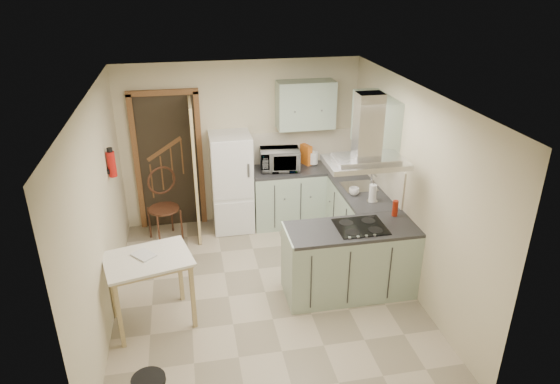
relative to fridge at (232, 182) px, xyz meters
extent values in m
plane|color=tan|center=(0.20, -1.80, -0.75)|extent=(4.20, 4.20, 0.00)
plane|color=silver|center=(0.20, -1.80, 1.75)|extent=(4.20, 4.20, 0.00)
plane|color=beige|center=(0.20, 0.30, 0.50)|extent=(3.60, 0.00, 3.60)
plane|color=beige|center=(-1.60, -1.80, 0.50)|extent=(0.00, 4.20, 4.20)
plane|color=beige|center=(2.00, -1.80, 0.50)|extent=(0.00, 4.20, 4.20)
cube|color=brown|center=(-0.90, 0.27, 0.30)|extent=(1.10, 0.12, 2.10)
cube|color=white|center=(0.00, 0.00, 0.00)|extent=(0.60, 0.60, 1.50)
cube|color=#9EB2A0|center=(0.86, 0.00, -0.30)|extent=(1.08, 0.60, 0.90)
cube|color=#9EB2A0|center=(1.70, -0.68, -0.30)|extent=(0.60, 1.95, 0.90)
cube|color=beige|center=(1.16, 0.29, 0.40)|extent=(1.68, 0.02, 0.50)
cube|color=#9EB2A0|center=(1.15, 0.12, 1.10)|extent=(0.85, 0.35, 0.70)
cube|color=#9EB2A0|center=(1.82, -0.95, 1.10)|extent=(0.35, 0.90, 0.70)
cube|color=#9EB2A0|center=(1.22, -1.98, -0.30)|extent=(1.55, 0.65, 0.90)
cube|color=black|center=(1.32, -1.98, 0.16)|extent=(0.58, 0.50, 0.01)
cube|color=silver|center=(1.32, -1.98, 0.97)|extent=(0.90, 0.55, 0.10)
cube|color=silver|center=(1.70, -0.85, 0.16)|extent=(0.45, 0.40, 0.01)
cylinder|color=#B2140F|center=(-1.54, -0.90, 0.75)|extent=(0.10, 0.10, 0.32)
cube|color=#D8C385|center=(-1.13, -2.11, -0.33)|extent=(1.04, 0.87, 0.85)
cube|color=#482C18|center=(-1.02, -0.19, -0.25)|extent=(0.58, 0.58, 0.99)
imported|color=black|center=(0.74, 0.01, 0.31)|extent=(0.62, 0.45, 0.32)
cylinder|color=white|center=(1.29, 0.11, 0.26)|extent=(0.19, 0.19, 0.22)
cube|color=orange|center=(1.18, 0.15, 0.30)|extent=(0.15, 0.22, 0.31)
imported|color=#A3A3AE|center=(1.82, -0.29, 0.23)|extent=(0.10, 0.10, 0.17)
cylinder|color=silver|center=(1.71, -1.34, 0.27)|extent=(0.11, 0.11, 0.25)
imported|color=silver|center=(1.54, -1.10, 0.20)|extent=(0.18, 0.18, 0.11)
cylinder|color=#9E210D|center=(1.84, -1.77, 0.25)|extent=(0.08, 0.08, 0.20)
imported|color=#993E33|center=(-1.24, -2.11, 0.15)|extent=(0.29, 0.30, 0.11)
camera|label=1|loc=(-0.61, -6.89, 2.96)|focal=32.00mm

